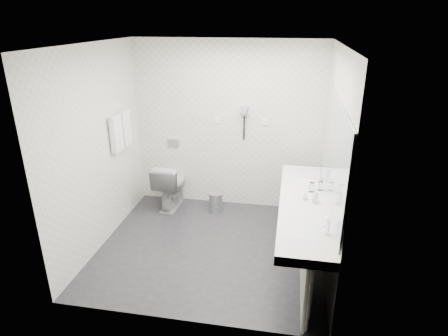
# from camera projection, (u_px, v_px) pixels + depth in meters

# --- Properties ---
(floor) EXTENTS (2.80, 2.80, 0.00)m
(floor) POSITION_uv_depth(u_px,v_px,m) (211.00, 247.00, 4.92)
(floor) COLOR #27262B
(floor) RESTS_ON ground
(ceiling) EXTENTS (2.80, 2.80, 0.00)m
(ceiling) POSITION_uv_depth(u_px,v_px,m) (207.00, 44.00, 4.00)
(ceiling) COLOR white
(ceiling) RESTS_ON wall_back
(wall_back) EXTENTS (2.80, 0.00, 2.80)m
(wall_back) POSITION_uv_depth(u_px,v_px,m) (228.00, 127.00, 5.65)
(wall_back) COLOR silver
(wall_back) RESTS_ON floor
(wall_front) EXTENTS (2.80, 0.00, 2.80)m
(wall_front) POSITION_uv_depth(u_px,v_px,m) (177.00, 207.00, 3.27)
(wall_front) COLOR silver
(wall_front) RESTS_ON floor
(wall_left) EXTENTS (0.00, 2.60, 2.60)m
(wall_left) POSITION_uv_depth(u_px,v_px,m) (98.00, 149.00, 4.69)
(wall_left) COLOR silver
(wall_left) RESTS_ON floor
(wall_right) EXTENTS (0.00, 2.60, 2.60)m
(wall_right) POSITION_uv_depth(u_px,v_px,m) (332.00, 164.00, 4.23)
(wall_right) COLOR silver
(wall_right) RESTS_ON floor
(vanity_counter) EXTENTS (0.55, 2.20, 0.10)m
(vanity_counter) POSITION_uv_depth(u_px,v_px,m) (304.00, 206.00, 4.26)
(vanity_counter) COLOR white
(vanity_counter) RESTS_ON floor
(vanity_panel) EXTENTS (0.03, 2.15, 0.75)m
(vanity_panel) POSITION_uv_depth(u_px,v_px,m) (304.00, 239.00, 4.41)
(vanity_panel) COLOR gray
(vanity_panel) RESTS_ON floor
(vanity_post_near) EXTENTS (0.06, 0.06, 0.75)m
(vanity_post_near) POSITION_uv_depth(u_px,v_px,m) (309.00, 300.00, 3.46)
(vanity_post_near) COLOR silver
(vanity_post_near) RESTS_ON floor
(vanity_post_far) EXTENTS (0.06, 0.06, 0.75)m
(vanity_post_far) POSITION_uv_depth(u_px,v_px,m) (305.00, 199.00, 5.36)
(vanity_post_far) COLOR silver
(vanity_post_far) RESTS_ON floor
(mirror) EXTENTS (0.02, 2.20, 1.05)m
(mirror) POSITION_uv_depth(u_px,v_px,m) (334.00, 152.00, 3.98)
(mirror) COLOR #B2BCC6
(mirror) RESTS_ON wall_right
(basin_near) EXTENTS (0.40, 0.31, 0.05)m
(basin_near) POSITION_uv_depth(u_px,v_px,m) (306.00, 233.00, 3.65)
(basin_near) COLOR white
(basin_near) RESTS_ON vanity_counter
(basin_far) EXTENTS (0.40, 0.31, 0.05)m
(basin_far) POSITION_uv_depth(u_px,v_px,m) (304.00, 180.00, 4.84)
(basin_far) COLOR white
(basin_far) RESTS_ON vanity_counter
(faucet_near) EXTENTS (0.04, 0.04, 0.15)m
(faucet_near) POSITION_uv_depth(u_px,v_px,m) (327.00, 227.00, 3.59)
(faucet_near) COLOR silver
(faucet_near) RESTS_ON vanity_counter
(faucet_far) EXTENTS (0.04, 0.04, 0.15)m
(faucet_far) POSITION_uv_depth(u_px,v_px,m) (320.00, 175.00, 4.78)
(faucet_far) COLOR silver
(faucet_far) RESTS_ON vanity_counter
(soap_bottle_a) EXTENTS (0.06, 0.06, 0.12)m
(soap_bottle_a) POSITION_uv_depth(u_px,v_px,m) (315.00, 198.00, 4.19)
(soap_bottle_a) COLOR silver
(soap_bottle_a) RESTS_ON vanity_counter
(soap_bottle_b) EXTENTS (0.08, 0.08, 0.08)m
(soap_bottle_b) POSITION_uv_depth(u_px,v_px,m) (305.00, 196.00, 4.28)
(soap_bottle_b) COLOR silver
(soap_bottle_b) RESTS_ON vanity_counter
(soap_bottle_c) EXTENTS (0.07, 0.07, 0.14)m
(soap_bottle_c) POSITION_uv_depth(u_px,v_px,m) (315.00, 196.00, 4.23)
(soap_bottle_c) COLOR silver
(soap_bottle_c) RESTS_ON vanity_counter
(glass_left) EXTENTS (0.07, 0.07, 0.11)m
(glass_left) POSITION_uv_depth(u_px,v_px,m) (312.00, 187.00, 4.47)
(glass_left) COLOR silver
(glass_left) RESTS_ON vanity_counter
(glass_right) EXTENTS (0.07, 0.07, 0.11)m
(glass_right) POSITION_uv_depth(u_px,v_px,m) (321.00, 186.00, 4.51)
(glass_right) COLOR silver
(glass_right) RESTS_ON vanity_counter
(toilet) EXTENTS (0.44, 0.73, 0.72)m
(toilet) POSITION_uv_depth(u_px,v_px,m) (171.00, 185.00, 5.87)
(toilet) COLOR white
(toilet) RESTS_ON floor
(flush_plate) EXTENTS (0.18, 0.02, 0.12)m
(flush_plate) POSITION_uv_depth(u_px,v_px,m) (173.00, 143.00, 5.89)
(flush_plate) COLOR #B2B5BA
(flush_plate) RESTS_ON wall_back
(pedal_bin) EXTENTS (0.23, 0.23, 0.29)m
(pedal_bin) POSITION_uv_depth(u_px,v_px,m) (216.00, 203.00, 5.78)
(pedal_bin) COLOR #B2B5BA
(pedal_bin) RESTS_ON floor
(bin_lid) EXTENTS (0.21, 0.21, 0.02)m
(bin_lid) POSITION_uv_depth(u_px,v_px,m) (216.00, 194.00, 5.72)
(bin_lid) COLOR #B2B5BA
(bin_lid) RESTS_ON pedal_bin
(towel_rail) EXTENTS (0.02, 0.62, 0.02)m
(towel_rail) POSITION_uv_depth(u_px,v_px,m) (119.00, 115.00, 5.07)
(towel_rail) COLOR silver
(towel_rail) RESTS_ON wall_left
(towel_near) EXTENTS (0.07, 0.24, 0.48)m
(towel_near) POSITION_uv_depth(u_px,v_px,m) (116.00, 134.00, 5.02)
(towel_near) COLOR white
(towel_near) RESTS_ON towel_rail
(towel_far) EXTENTS (0.07, 0.24, 0.48)m
(towel_far) POSITION_uv_depth(u_px,v_px,m) (125.00, 128.00, 5.28)
(towel_far) COLOR white
(towel_far) RESTS_ON towel_rail
(dryer_cradle) EXTENTS (0.10, 0.04, 0.14)m
(dryer_cradle) POSITION_uv_depth(u_px,v_px,m) (245.00, 111.00, 5.49)
(dryer_cradle) COLOR #949499
(dryer_cradle) RESTS_ON wall_back
(dryer_barrel) EXTENTS (0.08, 0.14, 0.08)m
(dryer_barrel) POSITION_uv_depth(u_px,v_px,m) (244.00, 110.00, 5.41)
(dryer_barrel) COLOR #949499
(dryer_barrel) RESTS_ON dryer_cradle
(dryer_cord) EXTENTS (0.02, 0.02, 0.35)m
(dryer_cord) POSITION_uv_depth(u_px,v_px,m) (244.00, 128.00, 5.57)
(dryer_cord) COLOR black
(dryer_cord) RESTS_ON dryer_cradle
(switch_plate_a) EXTENTS (0.09, 0.02, 0.09)m
(switch_plate_a) POSITION_uv_depth(u_px,v_px,m) (218.00, 120.00, 5.62)
(switch_plate_a) COLOR white
(switch_plate_a) RESTS_ON wall_back
(switch_plate_b) EXTENTS (0.09, 0.02, 0.09)m
(switch_plate_b) POSITION_uv_depth(u_px,v_px,m) (265.00, 122.00, 5.51)
(switch_plate_b) COLOR white
(switch_plate_b) RESTS_ON wall_back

